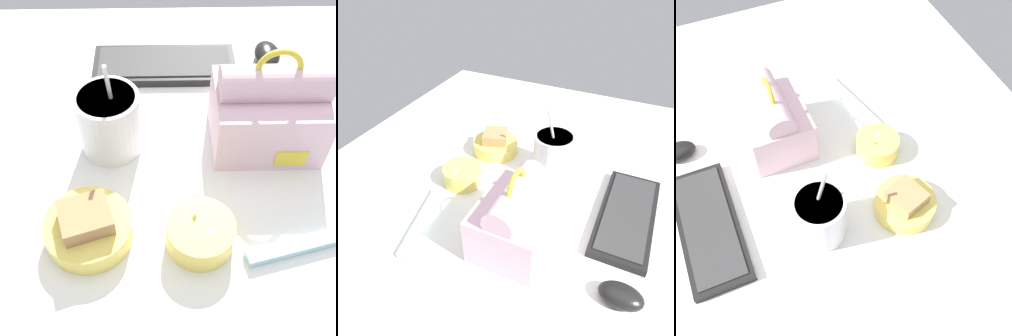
{
  "view_description": "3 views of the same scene",
  "coord_description": "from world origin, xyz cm",
  "views": [
    {
      "loc": [
        -4.6,
        -43.66,
        60.09
      ],
      "look_at": [
        -3.75,
        -1.19,
        7.0
      ],
      "focal_mm": 45.0,
      "sensor_mm": 36.0,
      "label": 1
    },
    {
      "loc": [
        58.28,
        27.95,
        59.65
      ],
      "look_at": [
        -3.75,
        -1.19,
        7.0
      ],
      "focal_mm": 35.0,
      "sensor_mm": 36.0,
      "label": 2
    },
    {
      "loc": [
        -53.82,
        20.21,
        84.78
      ],
      "look_at": [
        -3.75,
        -1.19,
        7.0
      ],
      "focal_mm": 45.0,
      "sensor_mm": 36.0,
      "label": 3
    }
  ],
  "objects": [
    {
      "name": "desk_surface",
      "position": [
        0.0,
        0.0,
        1.0
      ],
      "size": [
        140.0,
        110.0,
        2.0
      ],
      "color": "white",
      "rests_on": "ground"
    },
    {
      "name": "lunch_bag",
      "position": [
        13.91,
        9.3,
        9.3
      ],
      "size": [
        19.06,
        14.98,
        20.03
      ],
      "color": "beige",
      "rests_on": "desk_surface"
    },
    {
      "name": "computer_mouse",
      "position": [
        18.66,
        32.95,
        3.77
      ],
      "size": [
        5.52,
        8.5,
        3.54
      ],
      "color": "black",
      "rests_on": "desk_surface"
    },
    {
      "name": "soup_cup",
      "position": [
        -13.72,
        8.41,
        8.16
      ],
      "size": [
        10.98,
        10.98,
        19.8
      ],
      "color": "silver",
      "rests_on": "desk_surface"
    },
    {
      "name": "bento_bowl_sandwich",
      "position": [
        -16.08,
        -10.54,
        4.55
      ],
      "size": [
        13.47,
        13.47,
        6.82
      ],
      "color": "#EFD65B",
      "rests_on": "desk_surface"
    },
    {
      "name": "bento_bowl_snacks",
      "position": [
        0.84,
        -11.89,
        4.57
      ],
      "size": [
        10.37,
        10.37,
        5.81
      ],
      "color": "#EFD65B",
      "rests_on": "desk_surface"
    },
    {
      "name": "keyboard",
      "position": [
        -3.88,
        30.64,
        3.02
      ],
      "size": [
        30.52,
        12.41,
        2.1
      ],
      "color": "black",
      "rests_on": "desk_surface"
    },
    {
      "name": "chopstick_case",
      "position": [
        18.11,
        -12.82,
        2.8
      ],
      "size": [
        21.38,
        7.48,
        1.6
      ],
      "color": "#99C6D6",
      "rests_on": "desk_surface"
    }
  ]
}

